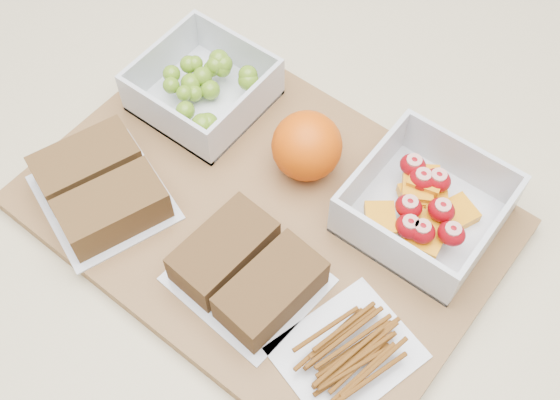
{
  "coord_description": "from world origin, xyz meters",
  "views": [
    {
      "loc": [
        0.2,
        -0.29,
        1.47
      ],
      "look_at": [
        -0.01,
        -0.01,
        0.93
      ],
      "focal_mm": 45.0,
      "sensor_mm": 36.0,
      "label": 1
    }
  ],
  "objects_px": {
    "cutting_board": "(264,213)",
    "sandwich_bag_left": "(100,187)",
    "orange": "(307,146)",
    "pretzel_bag": "(348,348)",
    "sandwich_bag_center": "(247,271)",
    "grape_container": "(205,88)",
    "fruit_container": "(425,208)"
  },
  "relations": [
    {
      "from": "fruit_container",
      "to": "sandwich_bag_center",
      "type": "height_order",
      "value": "fruit_container"
    },
    {
      "from": "grape_container",
      "to": "fruit_container",
      "type": "height_order",
      "value": "fruit_container"
    },
    {
      "from": "sandwich_bag_left",
      "to": "pretzel_bag",
      "type": "distance_m",
      "value": 0.27
    },
    {
      "from": "cutting_board",
      "to": "orange",
      "type": "distance_m",
      "value": 0.08
    },
    {
      "from": "cutting_board",
      "to": "pretzel_bag",
      "type": "height_order",
      "value": "pretzel_bag"
    },
    {
      "from": "fruit_container",
      "to": "orange",
      "type": "height_order",
      "value": "orange"
    },
    {
      "from": "cutting_board",
      "to": "sandwich_bag_left",
      "type": "bearing_deg",
      "value": -146.22
    },
    {
      "from": "grape_container",
      "to": "fruit_container",
      "type": "xyz_separation_m",
      "value": [
        0.25,
        0.01,
        -0.0
      ]
    },
    {
      "from": "orange",
      "to": "pretzel_bag",
      "type": "xyz_separation_m",
      "value": [
        0.14,
        -0.13,
        -0.02
      ]
    },
    {
      "from": "grape_container",
      "to": "sandwich_bag_center",
      "type": "relative_size",
      "value": 0.92
    },
    {
      "from": "cutting_board",
      "to": "orange",
      "type": "relative_size",
      "value": 6.29
    },
    {
      "from": "fruit_container",
      "to": "sandwich_bag_left",
      "type": "distance_m",
      "value": 0.3
    },
    {
      "from": "cutting_board",
      "to": "pretzel_bag",
      "type": "xyz_separation_m",
      "value": [
        0.14,
        -0.07,
        0.02
      ]
    },
    {
      "from": "cutting_board",
      "to": "sandwich_bag_center",
      "type": "xyz_separation_m",
      "value": [
        0.03,
        -0.07,
        0.03
      ]
    },
    {
      "from": "cutting_board",
      "to": "grape_container",
      "type": "distance_m",
      "value": 0.15
    },
    {
      "from": "fruit_container",
      "to": "sandwich_bag_left",
      "type": "xyz_separation_m",
      "value": [
        -0.25,
        -0.16,
        -0.0
      ]
    },
    {
      "from": "cutting_board",
      "to": "sandwich_bag_left",
      "type": "distance_m",
      "value": 0.15
    },
    {
      "from": "orange",
      "to": "sandwich_bag_center",
      "type": "distance_m",
      "value": 0.13
    },
    {
      "from": "orange",
      "to": "sandwich_bag_center",
      "type": "xyz_separation_m",
      "value": [
        0.03,
        -0.13,
        -0.02
      ]
    },
    {
      "from": "grape_container",
      "to": "fruit_container",
      "type": "distance_m",
      "value": 0.25
    },
    {
      "from": "orange",
      "to": "sandwich_bag_center",
      "type": "bearing_deg",
      "value": -76.24
    },
    {
      "from": "fruit_container",
      "to": "pretzel_bag",
      "type": "height_order",
      "value": "fruit_container"
    },
    {
      "from": "sandwich_bag_left",
      "to": "pretzel_bag",
      "type": "height_order",
      "value": "sandwich_bag_left"
    },
    {
      "from": "sandwich_bag_left",
      "to": "sandwich_bag_center",
      "type": "distance_m",
      "value": 0.16
    },
    {
      "from": "grape_container",
      "to": "fruit_container",
      "type": "relative_size",
      "value": 0.93
    },
    {
      "from": "grape_container",
      "to": "sandwich_bag_left",
      "type": "relative_size",
      "value": 0.77
    },
    {
      "from": "grape_container",
      "to": "pretzel_bag",
      "type": "xyz_separation_m",
      "value": [
        0.27,
        -0.14,
        -0.01
      ]
    },
    {
      "from": "cutting_board",
      "to": "fruit_container",
      "type": "bearing_deg",
      "value": 33.79
    },
    {
      "from": "sandwich_bag_left",
      "to": "pretzel_bag",
      "type": "xyz_separation_m",
      "value": [
        0.27,
        0.01,
        -0.01
      ]
    },
    {
      "from": "sandwich_bag_left",
      "to": "pretzel_bag",
      "type": "bearing_deg",
      "value": 2.85
    },
    {
      "from": "orange",
      "to": "pretzel_bag",
      "type": "relative_size",
      "value": 0.51
    },
    {
      "from": "fruit_container",
      "to": "sandwich_bag_center",
      "type": "xyz_separation_m",
      "value": [
        -0.09,
        -0.15,
        -0.0
      ]
    }
  ]
}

